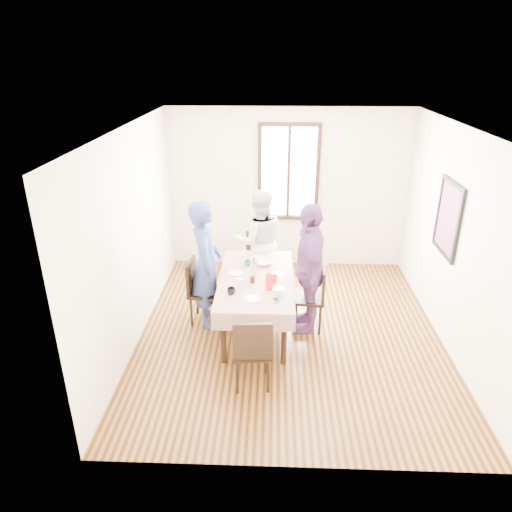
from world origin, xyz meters
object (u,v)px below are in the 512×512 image
Objects in this scene: chair_near at (252,350)px; person_right at (309,268)px; dining_table at (256,304)px; chair_right at (309,297)px; chair_far at (259,262)px; person_left at (205,264)px; person_far at (259,241)px; chair_left at (205,292)px.

person_right is (0.69, 1.22, 0.43)m from chair_near.
chair_right reaches higher than dining_table.
person_left is (-0.69, -1.01, 0.42)m from chair_far.
chair_right is 0.44m from person_right.
person_far reaches higher than chair_right.
person_far is at bearing 85.19° from chair_near.
chair_right is at bearing 90.31° from chair_left.
chair_left is 0.51× the size of person_right.
person_far reaches higher than chair_near.
chair_far is at bearing 149.67° from chair_left.
chair_left is 1.46m from person_right.
chair_right is 1.00× the size of chair_near.
person_left is at bearing 112.53° from chair_near.
chair_right and chair_far have the same top height.
chair_near is 2.35m from person_far.
person_far is 1.29m from person_right.
chair_near is 0.52× the size of person_left.
person_right is at bearing -104.64° from person_left.
person_left is at bearing -97.02° from person_right.
chair_far is 2.34m from chair_near.
chair_far is (0.71, 1.01, 0.00)m from chair_left.
person_right reaches higher than person_left.
chair_near is (0.71, -1.33, 0.00)m from chair_left.
chair_left is at bearing 44.42° from person_far.
chair_near is at bearing 32.59° from chair_left.
person_left is 1.38m from person_right.
chair_far is (-0.71, 1.12, 0.00)m from chair_right.
person_far is at bearing -45.01° from person_left.
chair_left is 1.23m from chair_far.
dining_table is 0.73m from chair_left.
chair_far is at bearing 85.19° from chair_near.
chair_far is 1.29m from person_left.
person_right is (0.69, 0.05, 0.51)m from dining_table.
person_right is (1.39, -0.11, 0.43)m from chair_left.
dining_table is at bearing 81.89° from chair_left.
person_right is at bearing 55.86° from chair_near.
chair_left is 1.50m from chair_near.
chair_left and chair_near have the same top height.
dining_table is at bearing 79.94° from person_far.
dining_table is at bearing 85.19° from chair_near.
person_far is at bearing 39.64° from chair_right.
person_far is at bearing 89.78° from chair_far.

